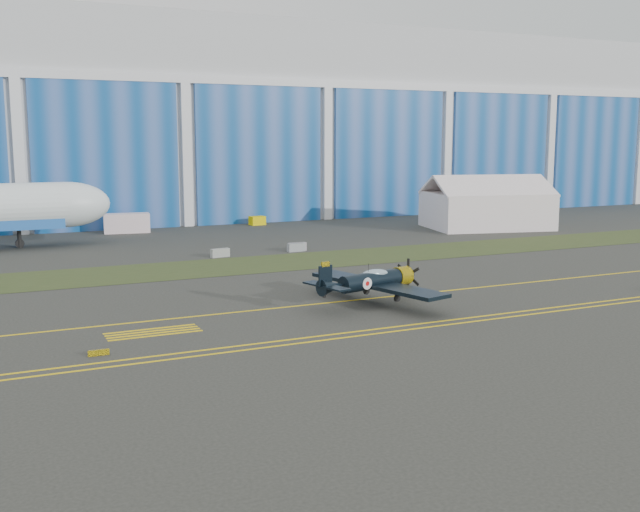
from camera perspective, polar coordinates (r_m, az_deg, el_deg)
name	(u,v)px	position (r m, az deg, el deg)	size (l,w,h in m)	color
ground	(345,287)	(62.86, 1.94, -2.37)	(260.00, 260.00, 0.00)	#363731
grass_median	(282,262)	(75.38, -2.90, -0.47)	(260.00, 10.00, 0.02)	#475128
hangar	(150,123)	(129.77, -12.82, 9.85)	(220.00, 45.70, 30.00)	silver
taxiway_centreline	(375,298)	(58.54, 4.18, -3.21)	(200.00, 0.20, 0.02)	yellow
edge_line_near	(444,325)	(50.69, 9.46, -5.21)	(80.00, 0.20, 0.02)	yellow
edge_line_far	(436,322)	(51.49, 8.82, -4.98)	(80.00, 0.20, 0.02)	yellow
hold_short_ladder	(153,332)	(49.39, -12.60, -5.69)	(6.00, 2.40, 0.02)	yellow
guard_board_left	(99,353)	(44.95, -16.52, -7.07)	(1.20, 0.15, 0.35)	yellow
warbird	(371,281)	(56.00, 3.92, -1.89)	(13.24, 14.82, 3.75)	black
tent	(487,201)	(106.86, 12.58, 4.09)	(18.27, 15.03, 7.47)	white
shipping_container	(127,223)	(102.47, -14.51, 2.44)	(5.89, 2.36, 2.55)	silver
tug	(257,221)	(108.68, -4.81, 2.71)	(2.18, 1.36, 1.27)	yellow
barrier_a	(220,253)	(79.28, -7.62, 0.24)	(2.00, 0.60, 0.90)	#949792
barrier_b	(297,247)	(83.13, -1.73, 0.71)	(2.00, 0.60, 0.90)	#9B9299
barrier_c	(296,247)	(82.56, -1.83, 0.65)	(2.00, 0.60, 0.90)	gray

